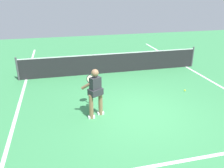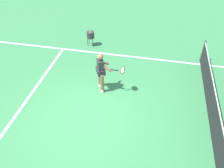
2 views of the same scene
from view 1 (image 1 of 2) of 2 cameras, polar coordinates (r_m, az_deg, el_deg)
The scene contains 6 objects.
ground_plane at distance 7.62m, azimuth 7.17°, elevation -6.86°, with size 27.42×27.42×0.00m, color #38844C.
service_line_marking at distance 5.83m, azimuth 15.82°, elevation -17.93°, with size 7.82×0.10×0.01m, color white.
sideline_left_marking at distance 7.35m, azimuth -23.23°, elevation -9.83°, with size 0.10×19.09×0.01m, color white.
court_net at distance 10.93m, azimuth 0.07°, elevation 5.18°, with size 8.50×0.08×1.03m.
tennis_player at distance 6.99m, azimuth -4.17°, elevation -1.76°, with size 0.68×1.13×1.55m.
tennis_ball_near at distance 9.49m, azimuth 17.48°, elevation -1.49°, with size 0.07×0.07×0.07m, color #D1E533.
Camera 1 is at (-2.47, -6.20, 3.68)m, focal length 37.16 mm.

